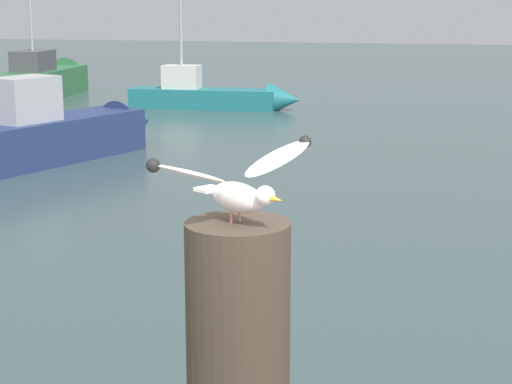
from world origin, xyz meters
TOP-DOWN VIEW (x-y plane):
  - mooring_post at (-0.53, -0.29)m, footprint 0.35×0.35m
  - seagull at (-0.53, -0.29)m, footprint 0.47×0.64m
  - boat_teal at (-6.88, 20.66)m, footprint 4.88×1.18m
  - boat_navy at (-7.45, 12.41)m, footprint 2.60×4.95m
  - boat_green at (-13.12, 22.58)m, footprint 1.89×5.97m

SIDE VIEW (x-z plane):
  - boat_teal at x=-6.88m, z-range -1.80..2.54m
  - boat_navy at x=-7.45m, z-range -0.34..1.38m
  - boat_green at x=-13.12m, z-range -1.63..2.67m
  - mooring_post at x=-0.53m, z-range 1.42..2.28m
  - seagull at x=-0.53m, z-range 2.29..2.54m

